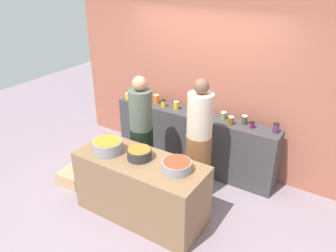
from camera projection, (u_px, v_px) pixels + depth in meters
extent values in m
plane|color=gray|center=(155.00, 201.00, 4.74)|extent=(12.00, 12.00, 0.00)
cube|color=#A15945|center=(206.00, 73.00, 5.17)|extent=(4.80, 0.12, 3.00)
cube|color=#3A393A|center=(193.00, 140.00, 5.36)|extent=(2.70, 0.36, 0.95)
cube|color=brown|center=(141.00, 188.00, 4.33)|extent=(1.70, 0.70, 0.85)
cylinder|color=yellow|center=(128.00, 96.00, 5.68)|extent=(0.08, 0.08, 0.09)
cylinder|color=#D6C666|center=(128.00, 93.00, 5.66)|extent=(0.09, 0.09, 0.01)
cylinder|color=#CA6712|center=(135.00, 96.00, 5.69)|extent=(0.07, 0.07, 0.10)
cylinder|color=black|center=(135.00, 93.00, 5.66)|extent=(0.08, 0.08, 0.01)
cylinder|color=orange|center=(156.00, 99.00, 5.50)|extent=(0.09, 0.09, 0.13)
cylinder|color=#D6C666|center=(156.00, 95.00, 5.46)|extent=(0.09, 0.09, 0.01)
cylinder|color=gold|center=(163.00, 104.00, 5.37)|extent=(0.07, 0.07, 0.11)
cylinder|color=black|center=(163.00, 100.00, 5.34)|extent=(0.08, 0.08, 0.01)
cylinder|color=gold|center=(176.00, 106.00, 5.27)|extent=(0.07, 0.07, 0.12)
cylinder|color=silver|center=(176.00, 102.00, 5.24)|extent=(0.08, 0.08, 0.01)
cylinder|color=olive|center=(223.00, 116.00, 4.96)|extent=(0.08, 0.08, 0.09)
cylinder|color=silver|center=(224.00, 112.00, 4.94)|extent=(0.08, 0.08, 0.02)
cylinder|color=#80490A|center=(231.00, 121.00, 4.79)|extent=(0.07, 0.07, 0.11)
cylinder|color=silver|center=(231.00, 117.00, 4.76)|extent=(0.08, 0.08, 0.01)
cylinder|color=#3A422D|center=(244.00, 120.00, 4.79)|extent=(0.07, 0.07, 0.12)
cylinder|color=silver|center=(245.00, 116.00, 4.76)|extent=(0.08, 0.08, 0.01)
cylinder|color=#5B154C|center=(252.00, 125.00, 4.69)|extent=(0.07, 0.07, 0.09)
cylinder|color=black|center=(252.00, 122.00, 4.67)|extent=(0.07, 0.07, 0.01)
cylinder|color=#582656|center=(276.00, 128.00, 4.56)|extent=(0.08, 0.08, 0.13)
cylinder|color=black|center=(277.00, 124.00, 4.52)|extent=(0.09, 0.09, 0.01)
cylinder|color=gray|center=(108.00, 147.00, 4.28)|extent=(0.37, 0.37, 0.16)
cylinder|color=#C27521|center=(107.00, 141.00, 4.24)|extent=(0.34, 0.34, 0.00)
cylinder|color=#2D2D2D|center=(139.00, 154.00, 4.15)|extent=(0.31, 0.31, 0.13)
cylinder|color=#BD6223|center=(139.00, 149.00, 4.12)|extent=(0.28, 0.28, 0.00)
cylinder|color=gray|center=(177.00, 166.00, 3.91)|extent=(0.35, 0.35, 0.12)
cylinder|color=#993921|center=(177.00, 161.00, 3.88)|extent=(0.32, 0.32, 0.00)
cylinder|color=black|center=(142.00, 156.00, 4.96)|extent=(0.34, 0.34, 0.93)
cylinder|color=#4B564A|center=(140.00, 110.00, 4.63)|extent=(0.32, 0.32, 0.57)
sphere|color=tan|center=(139.00, 83.00, 4.45)|extent=(0.20, 0.20, 0.20)
cylinder|color=brown|center=(198.00, 166.00, 4.69)|extent=(0.36, 0.36, 0.97)
cylinder|color=beige|center=(200.00, 115.00, 4.34)|extent=(0.34, 0.34, 0.59)
sphere|color=brown|center=(201.00, 86.00, 4.16)|extent=(0.20, 0.20, 0.20)
cube|color=tan|center=(73.00, 177.00, 5.10)|extent=(0.41, 0.38, 0.20)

